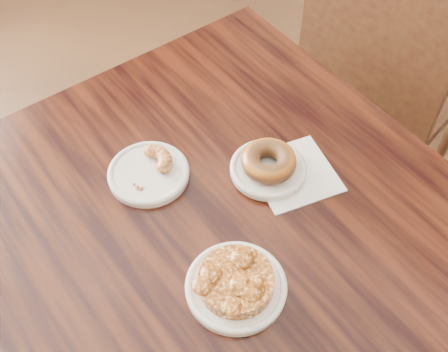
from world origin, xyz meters
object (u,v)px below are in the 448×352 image
Objects in this scene: apple_fritter at (236,279)px; cafe_table at (211,299)px; glazed_donut at (269,161)px; cruller_fragment at (148,168)px; chair_far at (392,77)px.

cafe_table is at bearing 142.89° from apple_fritter.
glazed_donut is at bearing 90.48° from cafe_table.
apple_fritter is (0.14, -0.10, 0.41)m from cafe_table.
apple_fritter is at bearing -20.08° from cruller_fragment.
apple_fritter is at bearing 101.69° from chair_far.
cruller_fragment is (-0.28, 0.10, -0.01)m from apple_fritter.
apple_fritter is (0.09, -0.25, -0.00)m from glazed_donut.
glazed_donut is (0.04, 0.14, 0.41)m from cafe_table.
cafe_table is at bearing -107.35° from glazed_donut.
chair_far reaches higher than cafe_table.
cruller_fragment is at bearing 159.92° from apple_fritter.
chair_far is 0.82m from glazed_donut.
chair_far is at bearing 90.34° from glazed_donut.
cafe_table is 9.57× the size of cruller_fragment.
cruller_fragment is at bearing -142.59° from glazed_donut.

